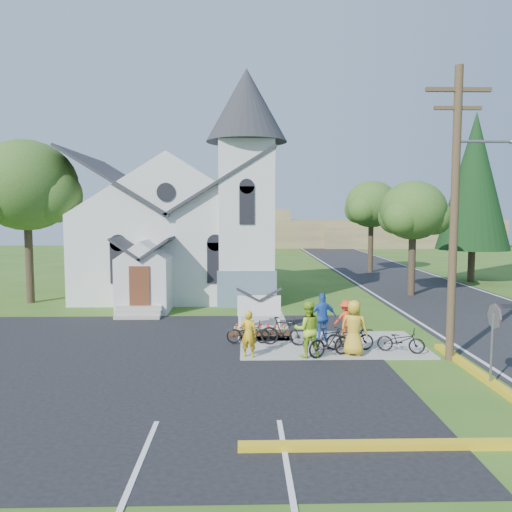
{
  "coord_description": "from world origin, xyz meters",
  "views": [
    {
      "loc": [
        -1.86,
        -18.34,
        5.12
      ],
      "look_at": [
        -1.29,
        5.0,
        3.08
      ],
      "focal_mm": 35.0,
      "sensor_mm": 36.0,
      "label": 1
    }
  ],
  "objects_px": {
    "cyclist_3": "(346,319)",
    "bike_3": "(330,342)",
    "bike_0": "(248,332)",
    "cyclist_2": "(323,317)",
    "bike_4": "(401,340)",
    "bike_1": "(284,331)",
    "cyclist_4": "(354,328)",
    "utility_pole": "(456,204)",
    "cyclist_0": "(249,334)",
    "church_sign": "(259,306)",
    "stop_sign": "(494,327)",
    "cyclist_1": "(308,329)",
    "bike_2": "(350,338)"
  },
  "relations": [
    {
      "from": "cyclist_0",
      "to": "bike_1",
      "type": "bearing_deg",
      "value": -116.04
    },
    {
      "from": "cyclist_0",
      "to": "cyclist_3",
      "type": "relative_size",
      "value": 1.07
    },
    {
      "from": "bike_4",
      "to": "bike_1",
      "type": "bearing_deg",
      "value": 97.27
    },
    {
      "from": "bike_1",
      "to": "cyclist_4",
      "type": "bearing_deg",
      "value": -109.82
    },
    {
      "from": "church_sign",
      "to": "cyclist_3",
      "type": "height_order",
      "value": "church_sign"
    },
    {
      "from": "utility_pole",
      "to": "cyclist_3",
      "type": "xyz_separation_m",
      "value": [
        -3.12,
        2.84,
        -4.58
      ]
    },
    {
      "from": "cyclist_2",
      "to": "bike_4",
      "type": "distance_m",
      "value": 3.12
    },
    {
      "from": "stop_sign",
      "to": "cyclist_4",
      "type": "distance_m",
      "value": 4.72
    },
    {
      "from": "stop_sign",
      "to": "bike_2",
      "type": "distance_m",
      "value": 5.29
    },
    {
      "from": "church_sign",
      "to": "stop_sign",
      "type": "distance_m",
      "value": 9.97
    },
    {
      "from": "bike_1",
      "to": "bike_3",
      "type": "xyz_separation_m",
      "value": [
        1.5,
        -1.56,
        -0.02
      ]
    },
    {
      "from": "cyclist_3",
      "to": "bike_3",
      "type": "xyz_separation_m",
      "value": [
        -1.09,
        -2.54,
        -0.25
      ]
    },
    {
      "from": "bike_2",
      "to": "stop_sign",
      "type": "bearing_deg",
      "value": -138.08
    },
    {
      "from": "cyclist_0",
      "to": "bike_4",
      "type": "height_order",
      "value": "cyclist_0"
    },
    {
      "from": "church_sign",
      "to": "stop_sign",
      "type": "bearing_deg",
      "value": -48.12
    },
    {
      "from": "utility_pole",
      "to": "cyclist_1",
      "type": "xyz_separation_m",
      "value": [
        -4.99,
        0.3,
        -4.37
      ]
    },
    {
      "from": "utility_pole",
      "to": "bike_0",
      "type": "height_order",
      "value": "utility_pole"
    },
    {
      "from": "bike_0",
      "to": "bike_1",
      "type": "bearing_deg",
      "value": -101.71
    },
    {
      "from": "utility_pole",
      "to": "bike_4",
      "type": "distance_m",
      "value": 5.2
    },
    {
      "from": "cyclist_2",
      "to": "cyclist_1",
      "type": "bearing_deg",
      "value": 55.11
    },
    {
      "from": "cyclist_3",
      "to": "bike_4",
      "type": "distance_m",
      "value": 2.62
    },
    {
      "from": "bike_4",
      "to": "cyclist_1",
      "type": "bearing_deg",
      "value": 119.67
    },
    {
      "from": "cyclist_1",
      "to": "cyclist_3",
      "type": "bearing_deg",
      "value": -129.9
    },
    {
      "from": "cyclist_4",
      "to": "utility_pole",
      "type": "bearing_deg",
      "value": -163.89
    },
    {
      "from": "stop_sign",
      "to": "bike_0",
      "type": "relative_size",
      "value": 1.47
    },
    {
      "from": "church_sign",
      "to": "cyclist_4",
      "type": "distance_m",
      "value": 5.31
    },
    {
      "from": "cyclist_1",
      "to": "cyclist_3",
      "type": "height_order",
      "value": "cyclist_1"
    },
    {
      "from": "cyclist_1",
      "to": "church_sign",
      "type": "bearing_deg",
      "value": -73.81
    },
    {
      "from": "bike_0",
      "to": "cyclist_2",
      "type": "relative_size",
      "value": 0.88
    },
    {
      "from": "church_sign",
      "to": "cyclist_4",
      "type": "relative_size",
      "value": 1.11
    },
    {
      "from": "bike_0",
      "to": "cyclist_0",
      "type": "bearing_deg",
      "value": -178.63
    },
    {
      "from": "stop_sign",
      "to": "cyclist_0",
      "type": "bearing_deg",
      "value": 156.84
    },
    {
      "from": "bike_1",
      "to": "cyclist_2",
      "type": "distance_m",
      "value": 1.72
    },
    {
      "from": "cyclist_0",
      "to": "cyclist_3",
      "type": "distance_m",
      "value": 4.67
    },
    {
      "from": "bike_0",
      "to": "cyclist_4",
      "type": "xyz_separation_m",
      "value": [
        3.75,
        -1.67,
        0.55
      ]
    },
    {
      "from": "utility_pole",
      "to": "bike_1",
      "type": "xyz_separation_m",
      "value": [
        -5.7,
        1.86,
        -4.81
      ]
    },
    {
      "from": "utility_pole",
      "to": "cyclist_3",
      "type": "relative_size",
      "value": 6.45
    },
    {
      "from": "cyclist_1",
      "to": "bike_4",
      "type": "xyz_separation_m",
      "value": [
        3.46,
        0.48,
        -0.55
      ]
    },
    {
      "from": "bike_1",
      "to": "bike_2",
      "type": "height_order",
      "value": "bike_1"
    },
    {
      "from": "utility_pole",
      "to": "bike_2",
      "type": "bearing_deg",
      "value": 160.78
    },
    {
      "from": "stop_sign",
      "to": "church_sign",
      "type": "bearing_deg",
      "value": 131.88
    },
    {
      "from": "utility_pole",
      "to": "cyclist_3",
      "type": "bearing_deg",
      "value": 137.66
    },
    {
      "from": "church_sign",
      "to": "bike_2",
      "type": "xyz_separation_m",
      "value": [
        3.25,
        -3.54,
        -0.51
      ]
    },
    {
      "from": "bike_0",
      "to": "cyclist_4",
      "type": "distance_m",
      "value": 4.14
    },
    {
      "from": "church_sign",
      "to": "bike_2",
      "type": "relative_size",
      "value": 1.25
    },
    {
      "from": "cyclist_0",
      "to": "bike_3",
      "type": "height_order",
      "value": "cyclist_0"
    },
    {
      "from": "bike_4",
      "to": "stop_sign",
      "type": "bearing_deg",
      "value": -133.61
    },
    {
      "from": "bike_2",
      "to": "cyclist_4",
      "type": "relative_size",
      "value": 0.89
    },
    {
      "from": "stop_sign",
      "to": "bike_2",
      "type": "height_order",
      "value": "stop_sign"
    },
    {
      "from": "bike_1",
      "to": "bike_2",
      "type": "bearing_deg",
      "value": -96.59
    }
  ]
}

